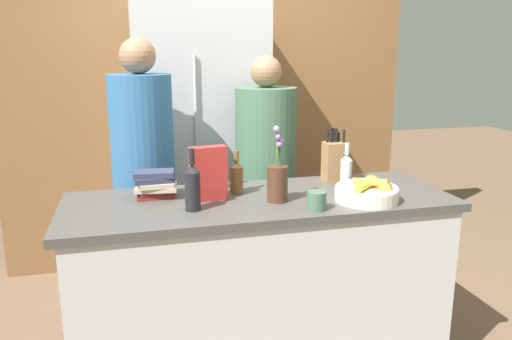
{
  "coord_description": "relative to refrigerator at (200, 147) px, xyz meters",
  "views": [
    {
      "loc": [
        -0.59,
        -2.25,
        1.64
      ],
      "look_at": [
        0.0,
        0.08,
        1.06
      ],
      "focal_mm": 35.0,
      "sensor_mm": 36.0,
      "label": 1
    }
  ],
  "objects": [
    {
      "name": "bottle_water",
      "position": [
        0.6,
        -1.12,
        0.06
      ],
      "size": [
        0.06,
        0.06,
        0.24
      ],
      "color": "#B2BCC1",
      "rests_on": "kitchen_island"
    },
    {
      "name": "book_stack",
      "position": [
        -0.37,
        -1.06,
        0.03
      ],
      "size": [
        0.21,
        0.17,
        0.13
      ],
      "color": "maroon",
      "rests_on": "kitchen_island"
    },
    {
      "name": "bottle_wine",
      "position": [
        0.03,
        -1.08,
        0.05
      ],
      "size": [
        0.07,
        0.07,
        0.22
      ],
      "color": "brown",
      "rests_on": "kitchen_island"
    },
    {
      "name": "bottle_oil",
      "position": [
        -0.03,
        -0.97,
        0.05
      ],
      "size": [
        0.07,
        0.07,
        0.22
      ],
      "color": "brown",
      "rests_on": "kitchen_island"
    },
    {
      "name": "cereal_box",
      "position": [
        -0.12,
        -1.16,
        0.09
      ],
      "size": [
        0.18,
        0.09,
        0.26
      ],
      "color": "red",
      "rests_on": "kitchen_island"
    },
    {
      "name": "person_in_blue",
      "position": [
        0.33,
        -0.54,
        -0.08
      ],
      "size": [
        0.37,
        0.37,
        1.61
      ],
      "rotation": [
        0.0,
        0.0,
        -0.32
      ],
      "color": "#383842",
      "rests_on": "ground_plane"
    },
    {
      "name": "fruit_bowl",
      "position": [
        0.62,
        -1.36,
        0.01
      ],
      "size": [
        0.3,
        0.3,
        0.11
      ],
      "color": "silver",
      "rests_on": "kitchen_island"
    },
    {
      "name": "kitchen_island",
      "position": [
        0.12,
        -1.19,
        -0.5
      ],
      "size": [
        1.88,
        0.67,
        0.94
      ],
      "color": "silver",
      "rests_on": "ground_plane"
    },
    {
      "name": "knife_block",
      "position": [
        0.6,
        -0.97,
        0.08
      ],
      "size": [
        0.12,
        0.1,
        0.3
      ],
      "color": "olive",
      "rests_on": "kitchen_island"
    },
    {
      "name": "flower_vase",
      "position": [
        0.19,
        -1.26,
        0.07
      ],
      "size": [
        0.1,
        0.1,
        0.36
      ],
      "color": "#4C2D1E",
      "rests_on": "kitchen_island"
    },
    {
      "name": "coffee_mug",
      "position": [
        0.32,
        -1.43,
        0.01
      ],
      "size": [
        0.09,
        0.12,
        0.08
      ],
      "color": "#42664C",
      "rests_on": "kitchen_island"
    },
    {
      "name": "person_at_sink",
      "position": [
        -0.41,
        -0.57,
        -0.02
      ],
      "size": [
        0.36,
        0.36,
        1.71
      ],
      "rotation": [
        0.0,
        0.0,
        -0.3
      ],
      "color": "#383842",
      "rests_on": "ground_plane"
    },
    {
      "name": "back_wall_wood",
      "position": [
        0.12,
        0.36,
        0.32
      ],
      "size": [
        3.08,
        0.12,
        2.6
      ],
      "color": "brown",
      "rests_on": "ground_plane"
    },
    {
      "name": "refrigerator",
      "position": [
        0.0,
        0.0,
        0.0
      ],
      "size": [
        0.88,
        0.63,
        1.95
      ],
      "color": "#B7B7BC",
      "rests_on": "ground_plane"
    },
    {
      "name": "bottle_vinegar",
      "position": [
        -0.22,
        -1.3,
        0.08
      ],
      "size": [
        0.07,
        0.07,
        0.28
      ],
      "color": "black",
      "rests_on": "kitchen_island"
    }
  ]
}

